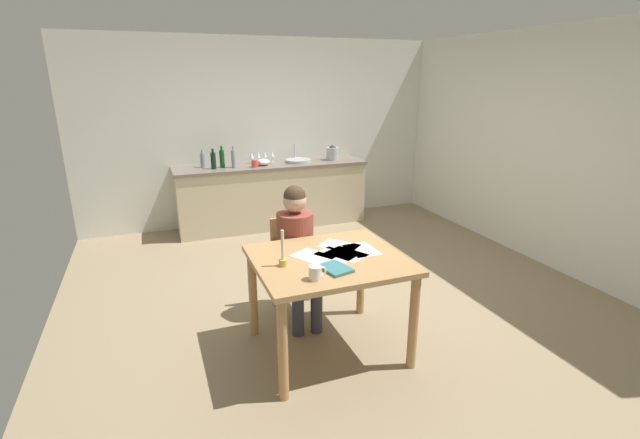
{
  "coord_description": "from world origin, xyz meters",
  "views": [
    {
      "loc": [
        -1.59,
        -3.84,
        2.07
      ],
      "look_at": [
        -0.22,
        -0.26,
        0.85
      ],
      "focal_mm": 25.25,
      "sensor_mm": 36.0,
      "label": 1
    }
  ],
  "objects_px": {
    "bottle_wine_red": "(222,158)",
    "bottle_sauce": "(234,158)",
    "person_seated": "(297,245)",
    "chair_at_table": "(293,261)",
    "dining_table": "(328,272)",
    "book_magazine": "(335,268)",
    "bottle_oil": "(203,160)",
    "wine_glass_back_right": "(251,156)",
    "wine_glass_near_sink": "(272,154)",
    "mixing_bowl": "(263,162)",
    "candlestick": "(283,256)",
    "stovetop_kettle": "(332,153)",
    "sink_unit": "(298,160)",
    "wine_glass_by_kettle": "(265,155)",
    "coffee_mug": "(316,273)",
    "bottle_vinegar": "(213,160)",
    "wine_glass_back_left": "(258,155)",
    "teacup_on_counter": "(255,163)"
  },
  "relations": [
    {
      "from": "book_magazine",
      "to": "bottle_wine_red",
      "type": "relative_size",
      "value": 0.79
    },
    {
      "from": "dining_table",
      "to": "person_seated",
      "type": "distance_m",
      "value": 0.59
    },
    {
      "from": "bottle_wine_red",
      "to": "wine_glass_back_right",
      "type": "height_order",
      "value": "bottle_wine_red"
    },
    {
      "from": "bottle_sauce",
      "to": "wine_glass_back_right",
      "type": "bearing_deg",
      "value": 38.29
    },
    {
      "from": "mixing_bowl",
      "to": "wine_glass_by_kettle",
      "type": "xyz_separation_m",
      "value": [
        0.08,
        0.2,
        0.07
      ]
    },
    {
      "from": "chair_at_table",
      "to": "bottle_wine_red",
      "type": "relative_size",
      "value": 2.96
    },
    {
      "from": "sink_unit",
      "to": "bottle_vinegar",
      "type": "relative_size",
      "value": 1.34
    },
    {
      "from": "dining_table",
      "to": "bottle_vinegar",
      "type": "bearing_deg",
      "value": 96.97
    },
    {
      "from": "mixing_bowl",
      "to": "wine_glass_near_sink",
      "type": "relative_size",
      "value": 1.25
    },
    {
      "from": "book_magazine",
      "to": "bottle_wine_red",
      "type": "xyz_separation_m",
      "value": [
        -0.22,
        3.42,
        0.23
      ]
    },
    {
      "from": "dining_table",
      "to": "person_seated",
      "type": "bearing_deg",
      "value": 95.29
    },
    {
      "from": "teacup_on_counter",
      "to": "bottle_wine_red",
      "type": "bearing_deg",
      "value": 160.59
    },
    {
      "from": "person_seated",
      "to": "coffee_mug",
      "type": "relative_size",
      "value": 9.63
    },
    {
      "from": "book_magazine",
      "to": "wine_glass_back_right",
      "type": "distance_m",
      "value": 3.59
    },
    {
      "from": "dining_table",
      "to": "person_seated",
      "type": "height_order",
      "value": "person_seated"
    },
    {
      "from": "mixing_bowl",
      "to": "stovetop_kettle",
      "type": "distance_m",
      "value": 1.06
    },
    {
      "from": "wine_glass_back_right",
      "to": "book_magazine",
      "type": "bearing_deg",
      "value": -93.47
    },
    {
      "from": "chair_at_table",
      "to": "bottle_sauce",
      "type": "bearing_deg",
      "value": 91.69
    },
    {
      "from": "person_seated",
      "to": "bottle_sauce",
      "type": "xyz_separation_m",
      "value": [
        -0.06,
        2.53,
        0.34
      ]
    },
    {
      "from": "stovetop_kettle",
      "to": "coffee_mug",
      "type": "bearing_deg",
      "value": -114.05
    },
    {
      "from": "sink_unit",
      "to": "wine_glass_back_right",
      "type": "relative_size",
      "value": 2.34
    },
    {
      "from": "chair_at_table",
      "to": "sink_unit",
      "type": "bearing_deg",
      "value": 70.67
    },
    {
      "from": "wine_glass_near_sink",
      "to": "chair_at_table",
      "type": "bearing_deg",
      "value": -101.29
    },
    {
      "from": "book_magazine",
      "to": "dining_table",
      "type": "bearing_deg",
      "value": 66.19
    },
    {
      "from": "mixing_bowl",
      "to": "candlestick",
      "type": "bearing_deg",
      "value": -101.57
    },
    {
      "from": "bottle_wine_red",
      "to": "mixing_bowl",
      "type": "xyz_separation_m",
      "value": [
        0.55,
        -0.04,
        -0.08
      ]
    },
    {
      "from": "chair_at_table",
      "to": "wine_glass_back_right",
      "type": "height_order",
      "value": "wine_glass_back_right"
    },
    {
      "from": "coffee_mug",
      "to": "candlestick",
      "type": "height_order",
      "value": "candlestick"
    },
    {
      "from": "teacup_on_counter",
      "to": "bottle_sauce",
      "type": "bearing_deg",
      "value": 165.64
    },
    {
      "from": "person_seated",
      "to": "coffee_mug",
      "type": "height_order",
      "value": "person_seated"
    },
    {
      "from": "bottle_oil",
      "to": "person_seated",
      "type": "bearing_deg",
      "value": -80.56
    },
    {
      "from": "wine_glass_near_sink",
      "to": "wine_glass_back_left",
      "type": "bearing_deg",
      "value": 180.0
    },
    {
      "from": "sink_unit",
      "to": "wine_glass_near_sink",
      "type": "xyz_separation_m",
      "value": [
        -0.34,
        0.15,
        0.09
      ]
    },
    {
      "from": "person_seated",
      "to": "wine_glass_back_right",
      "type": "relative_size",
      "value": 7.76
    },
    {
      "from": "bottle_vinegar",
      "to": "person_seated",
      "type": "bearing_deg",
      "value": -82.64
    },
    {
      "from": "candlestick",
      "to": "teacup_on_counter",
      "type": "bearing_deg",
      "value": 80.55
    },
    {
      "from": "candlestick",
      "to": "mixing_bowl",
      "type": "height_order",
      "value": "candlestick"
    },
    {
      "from": "book_magazine",
      "to": "bottle_wine_red",
      "type": "height_order",
      "value": "bottle_wine_red"
    },
    {
      "from": "dining_table",
      "to": "wine_glass_back_left",
      "type": "relative_size",
      "value": 7.17
    },
    {
      "from": "stovetop_kettle",
      "to": "bottle_wine_red",
      "type": "bearing_deg",
      "value": -179.79
    },
    {
      "from": "bottle_vinegar",
      "to": "coffee_mug",
      "type": "bearing_deg",
      "value": -87.33
    },
    {
      "from": "mixing_bowl",
      "to": "wine_glass_by_kettle",
      "type": "relative_size",
      "value": 1.25
    },
    {
      "from": "person_seated",
      "to": "mixing_bowl",
      "type": "xyz_separation_m",
      "value": [
        0.35,
        2.56,
        0.26
      ]
    },
    {
      "from": "coffee_mug",
      "to": "bottle_oil",
      "type": "bearing_deg",
      "value": 94.47
    },
    {
      "from": "stovetop_kettle",
      "to": "teacup_on_counter",
      "type": "relative_size",
      "value": 1.84
    },
    {
      "from": "person_seated",
      "to": "wine_glass_near_sink",
      "type": "height_order",
      "value": "person_seated"
    },
    {
      "from": "bottle_wine_red",
      "to": "bottle_sauce",
      "type": "xyz_separation_m",
      "value": [
        0.14,
        -0.08,
        0.0
      ]
    },
    {
      "from": "stovetop_kettle",
      "to": "chair_at_table",
      "type": "bearing_deg",
      "value": -119.52
    },
    {
      "from": "book_magazine",
      "to": "bottle_sauce",
      "type": "bearing_deg",
      "value": 77.39
    },
    {
      "from": "chair_at_table",
      "to": "wine_glass_by_kettle",
      "type": "relative_size",
      "value": 5.54
    }
  ]
}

